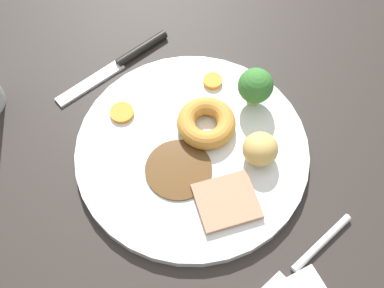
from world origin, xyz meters
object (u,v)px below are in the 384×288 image
at_px(meat_slice_main, 227,201).
at_px(carrot_coin_front, 122,113).
at_px(fork, 302,262).
at_px(knife, 123,61).
at_px(carrot_coin_back, 213,81).
at_px(roast_potato_left, 260,149).
at_px(yorkshire_pudding, 206,123).
at_px(broccoli_floret, 255,86).
at_px(dinner_plate, 192,151).

height_order(meat_slice_main, carrot_coin_front, meat_slice_main).
bearing_deg(meat_slice_main, fork, -167.90).
bearing_deg(carrot_coin_front, knife, -34.73).
bearing_deg(carrot_coin_back, fork, 163.02).
relative_size(carrot_coin_front, fork, 0.20).
distance_m(meat_slice_main, carrot_coin_back, 0.17).
relative_size(fork, knife, 0.83).
distance_m(carrot_coin_back, knife, 0.13).
xyz_separation_m(carrot_coin_front, carrot_coin_back, (-0.03, -0.12, 0.00)).
height_order(fork, knife, knife).
relative_size(roast_potato_left, carrot_coin_front, 1.38).
bearing_deg(roast_potato_left, meat_slice_main, 107.26).
xyz_separation_m(meat_slice_main, carrot_coin_front, (0.18, 0.03, -0.00)).
bearing_deg(roast_potato_left, yorkshire_pudding, 18.28).
xyz_separation_m(meat_slice_main, roast_potato_left, (0.02, -0.07, 0.02)).
distance_m(fork, knife, 0.36).
bearing_deg(carrot_coin_back, roast_potato_left, 167.09).
xyz_separation_m(carrot_coin_back, broccoli_floret, (-0.06, -0.02, 0.03)).
bearing_deg(meat_slice_main, carrot_coin_back, -34.32).
relative_size(dinner_plate, carrot_coin_front, 9.42).
distance_m(yorkshire_pudding, fork, 0.20).
distance_m(roast_potato_left, knife, 0.24).
bearing_deg(fork, yorkshire_pudding, -99.84).
xyz_separation_m(yorkshire_pudding, roast_potato_left, (-0.07, -0.02, 0.01)).
bearing_deg(broccoli_floret, yorkshire_pudding, 84.86).
height_order(dinner_plate, meat_slice_main, meat_slice_main).
distance_m(dinner_plate, yorkshire_pudding, 0.04).
distance_m(dinner_plate, carrot_coin_back, 0.11).
distance_m(carrot_coin_back, fork, 0.26).
bearing_deg(fork, carrot_coin_back, -109.97).
xyz_separation_m(fork, knife, (0.36, -0.01, 0.00)).
height_order(carrot_coin_back, broccoli_floret, broccoli_floret).
height_order(carrot_coin_front, carrot_coin_back, same).
bearing_deg(broccoli_floret, fork, 153.05).
distance_m(carrot_coin_front, fork, 0.29).
bearing_deg(knife, meat_slice_main, 81.91).
relative_size(dinner_plate, roast_potato_left, 6.82).
bearing_deg(dinner_plate, yorkshire_pudding, -69.68).
height_order(carrot_coin_front, knife, carrot_coin_front).
height_order(dinner_plate, knife, dinner_plate).
height_order(meat_slice_main, broccoli_floret, broccoli_floret).
relative_size(roast_potato_left, knife, 0.23).
distance_m(roast_potato_left, fork, 0.14).
height_order(yorkshire_pudding, carrot_coin_front, yorkshire_pudding).
relative_size(broccoli_floret, knife, 0.31).
height_order(carrot_coin_front, broccoli_floret, broccoli_floret).
xyz_separation_m(dinner_plate, roast_potato_left, (-0.06, -0.06, 0.03)).
height_order(dinner_plate, yorkshire_pudding, yorkshire_pudding).
relative_size(roast_potato_left, broccoli_floret, 0.75).
relative_size(meat_slice_main, roast_potato_left, 1.63).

